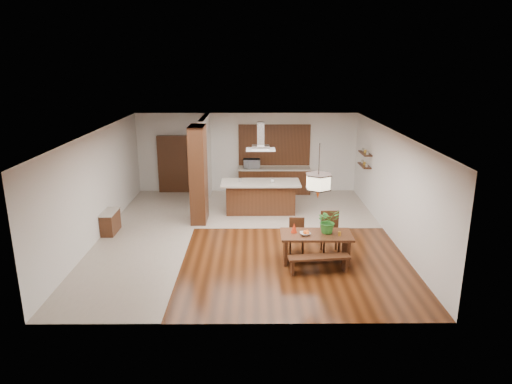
{
  "coord_description": "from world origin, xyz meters",
  "views": [
    {
      "loc": [
        0.21,
        -11.94,
        4.69
      ],
      "look_at": [
        0.3,
        0.0,
        1.25
      ],
      "focal_mm": 32.0,
      "sensor_mm": 36.0,
      "label": 1
    }
  ],
  "objects_px": {
    "foliage_plant": "(328,221)",
    "fruit_bowl": "(305,234)",
    "pendant_lantern": "(319,171)",
    "dining_bench": "(319,264)",
    "microwave": "(252,163)",
    "kitchen_island": "(261,197)",
    "island_cup": "(272,181)",
    "dining_chair_left": "(297,236)",
    "dining_chair_right": "(331,233)",
    "dining_table": "(316,241)",
    "range_hood": "(261,136)",
    "hallway_console": "(110,222)"
  },
  "relations": [
    {
      "from": "dining_chair_right",
      "to": "kitchen_island",
      "type": "relative_size",
      "value": 0.42
    },
    {
      "from": "dining_chair_left",
      "to": "kitchen_island",
      "type": "distance_m",
      "value": 3.31
    },
    {
      "from": "foliage_plant",
      "to": "fruit_bowl",
      "type": "bearing_deg",
      "value": -165.25
    },
    {
      "from": "range_hood",
      "to": "island_cup",
      "type": "distance_m",
      "value": 1.45
    },
    {
      "from": "dining_table",
      "to": "range_hood",
      "type": "xyz_separation_m",
      "value": [
        -1.27,
        3.73,
        1.94
      ]
    },
    {
      "from": "dining_bench",
      "to": "dining_chair_left",
      "type": "bearing_deg",
      "value": 109.52
    },
    {
      "from": "kitchen_island",
      "to": "island_cup",
      "type": "relative_size",
      "value": 20.59
    },
    {
      "from": "microwave",
      "to": "dining_table",
      "type": "bearing_deg",
      "value": -78.93
    },
    {
      "from": "dining_chair_right",
      "to": "pendant_lantern",
      "type": "relative_size",
      "value": 0.8
    },
    {
      "from": "dining_bench",
      "to": "range_hood",
      "type": "height_order",
      "value": "range_hood"
    },
    {
      "from": "dining_bench",
      "to": "microwave",
      "type": "height_order",
      "value": "microwave"
    },
    {
      "from": "dining_chair_right",
      "to": "range_hood",
      "type": "xyz_separation_m",
      "value": [
        -1.71,
        3.22,
        1.94
      ]
    },
    {
      "from": "foliage_plant",
      "to": "hallway_console",
      "type": "bearing_deg",
      "value": 162.14
    },
    {
      "from": "foliage_plant",
      "to": "fruit_bowl",
      "type": "relative_size",
      "value": 2.43
    },
    {
      "from": "dining_chair_left",
      "to": "microwave",
      "type": "xyz_separation_m",
      "value": [
        -1.14,
        5.45,
        0.68
      ]
    },
    {
      "from": "island_cup",
      "to": "dining_chair_right",
      "type": "bearing_deg",
      "value": -66.45
    },
    {
      "from": "foliage_plant",
      "to": "kitchen_island",
      "type": "bearing_deg",
      "value": 113.02
    },
    {
      "from": "dining_chair_right",
      "to": "island_cup",
      "type": "bearing_deg",
      "value": 112.76
    },
    {
      "from": "microwave",
      "to": "dining_chair_right",
      "type": "bearing_deg",
      "value": -73.51
    },
    {
      "from": "hallway_console",
      "to": "range_hood",
      "type": "distance_m",
      "value": 5.1
    },
    {
      "from": "foliage_plant",
      "to": "island_cup",
      "type": "xyz_separation_m",
      "value": [
        -1.19,
        3.52,
        0.06
      ]
    },
    {
      "from": "pendant_lantern",
      "to": "fruit_bowl",
      "type": "height_order",
      "value": "pendant_lantern"
    },
    {
      "from": "fruit_bowl",
      "to": "range_hood",
      "type": "distance_m",
      "value": 4.29
    },
    {
      "from": "fruit_bowl",
      "to": "kitchen_island",
      "type": "distance_m",
      "value": 3.93
    },
    {
      "from": "hallway_console",
      "to": "pendant_lantern",
      "type": "bearing_deg",
      "value": -19.35
    },
    {
      "from": "range_hood",
      "to": "island_cup",
      "type": "bearing_deg",
      "value": -20.1
    },
    {
      "from": "dining_bench",
      "to": "microwave",
      "type": "relative_size",
      "value": 2.39
    },
    {
      "from": "dining_table",
      "to": "dining_chair_right",
      "type": "height_order",
      "value": "dining_chair_right"
    },
    {
      "from": "fruit_bowl",
      "to": "range_hood",
      "type": "height_order",
      "value": "range_hood"
    },
    {
      "from": "pendant_lantern",
      "to": "island_cup",
      "type": "height_order",
      "value": "pendant_lantern"
    },
    {
      "from": "hallway_console",
      "to": "fruit_bowl",
      "type": "bearing_deg",
      "value": -21.03
    },
    {
      "from": "range_hood",
      "to": "island_cup",
      "type": "relative_size",
      "value": 7.46
    },
    {
      "from": "dining_chair_right",
      "to": "fruit_bowl",
      "type": "bearing_deg",
      "value": -141.29
    },
    {
      "from": "hallway_console",
      "to": "pendant_lantern",
      "type": "height_order",
      "value": "pendant_lantern"
    },
    {
      "from": "hallway_console",
      "to": "range_hood",
      "type": "xyz_separation_m",
      "value": [
        4.27,
        1.78,
        2.15
      ]
    },
    {
      "from": "dining_chair_right",
      "to": "pendant_lantern",
      "type": "height_order",
      "value": "pendant_lantern"
    },
    {
      "from": "dining_bench",
      "to": "hallway_console",
      "type": "bearing_deg",
      "value": 155.17
    },
    {
      "from": "hallway_console",
      "to": "dining_table",
      "type": "bearing_deg",
      "value": -19.35
    },
    {
      "from": "dining_chair_left",
      "to": "dining_chair_right",
      "type": "xyz_separation_m",
      "value": [
        0.85,
        -0.02,
        0.08
      ]
    },
    {
      "from": "foliage_plant",
      "to": "island_cup",
      "type": "height_order",
      "value": "foliage_plant"
    },
    {
      "from": "dining_chair_left",
      "to": "foliage_plant",
      "type": "relative_size",
      "value": 1.46
    },
    {
      "from": "dining_chair_right",
      "to": "kitchen_island",
      "type": "height_order",
      "value": "dining_chair_right"
    },
    {
      "from": "pendant_lantern",
      "to": "kitchen_island",
      "type": "xyz_separation_m",
      "value": [
        -1.27,
        3.72,
        -1.72
      ]
    },
    {
      "from": "kitchen_island",
      "to": "microwave",
      "type": "height_order",
      "value": "microwave"
    },
    {
      "from": "dining_chair_right",
      "to": "microwave",
      "type": "bearing_deg",
      "value": 109.24
    },
    {
      "from": "dining_bench",
      "to": "dining_chair_left",
      "type": "distance_m",
      "value": 1.23
    },
    {
      "from": "pendant_lantern",
      "to": "dining_chair_right",
      "type": "bearing_deg",
      "value": 49.67
    },
    {
      "from": "hallway_console",
      "to": "dining_bench",
      "type": "xyz_separation_m",
      "value": [
        5.53,
        -2.56,
        -0.12
      ]
    },
    {
      "from": "foliage_plant",
      "to": "island_cup",
      "type": "relative_size",
      "value": 4.98
    },
    {
      "from": "pendant_lantern",
      "to": "foliage_plant",
      "type": "xyz_separation_m",
      "value": [
        0.28,
        0.07,
        -1.24
      ]
    }
  ]
}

